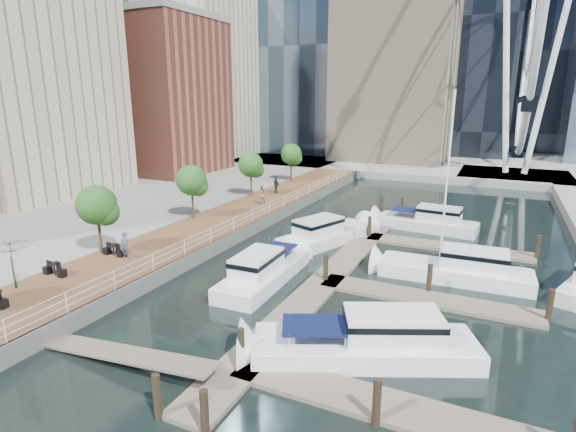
{
  "coord_description": "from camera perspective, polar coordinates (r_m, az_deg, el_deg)",
  "views": [
    {
      "loc": [
        11.9,
        -16.27,
        11.02
      ],
      "look_at": [
        -1.08,
        11.22,
        3.0
      ],
      "focal_mm": 28.0,
      "sensor_mm": 36.0,
      "label": 1
    }
  ],
  "objects": [
    {
      "name": "pier",
      "position": [
        69.11,
        26.78,
        4.44
      ],
      "size": [
        14.0,
        12.0,
        1.0
      ],
      "primitive_type": "cube",
      "color": "gray",
      "rests_on": "ground"
    },
    {
      "name": "land_far",
      "position": [
        119.33,
        19.69,
        8.87
      ],
      "size": [
        200.0,
        114.0,
        1.0
      ],
      "primitive_type": "cube",
      "color": "gray",
      "rests_on": "ground"
    },
    {
      "name": "land_inland",
      "position": [
        58.16,
        -31.04,
        2.22
      ],
      "size": [
        48.0,
        90.0,
        1.0
      ],
      "primitive_type": "cube",
      "color": "gray",
      "rests_on": "ground"
    },
    {
      "name": "cafe_tables",
      "position": [
        28.18,
        -30.24,
        -7.36
      ],
      "size": [
        2.5,
        13.7,
        0.74
      ],
      "color": "black",
      "rests_on": "ground"
    },
    {
      "name": "street_trees",
      "position": [
        38.79,
        -12.16,
        4.45
      ],
      "size": [
        2.6,
        42.6,
        4.6
      ],
      "color": "#3F2B1C",
      "rests_on": "ground"
    },
    {
      "name": "midrise_condos",
      "position": [
        62.69,
        -22.14,
        15.93
      ],
      "size": [
        19.0,
        67.0,
        28.0
      ],
      "color": "#BCAD8E",
      "rests_on": "ground"
    },
    {
      "name": "yacht_foreground",
      "position": [
        20.89,
        9.64,
        -17.29
      ],
      "size": [
        10.87,
        6.99,
        2.15
      ],
      "primitive_type": null,
      "rotation": [
        0.0,
        0.0,
        2.0
      ],
      "color": "white",
      "rests_on": "ground"
    },
    {
      "name": "floating_docks",
      "position": [
        28.56,
        15.67,
        -7.43
      ],
      "size": [
        16.0,
        34.0,
        2.6
      ],
      "color": "#6D6051",
      "rests_on": "ground"
    },
    {
      "name": "boardwalk",
      "position": [
        39.06,
        -8.17,
        -1.0
      ],
      "size": [
        6.0,
        60.0,
        1.0
      ],
      "primitive_type": "cube",
      "color": "brown",
      "rests_on": "ground"
    },
    {
      "name": "pedestrian_far",
      "position": [
        48.74,
        -1.5,
        4.01
      ],
      "size": [
        1.14,
        0.98,
        1.84
      ],
      "primitive_type": "imported",
      "rotation": [
        0.0,
        0.0,
        2.54
      ],
      "color": "#2F363B",
      "rests_on": "boardwalk"
    },
    {
      "name": "ground",
      "position": [
        22.97,
        -9.86,
        -14.12
      ],
      "size": [
        520.0,
        520.0,
        0.0
      ],
      "primitive_type": "plane",
      "color": "black",
      "rests_on": "ground"
    },
    {
      "name": "pedestrian_near",
      "position": [
        30.57,
        -19.99,
        -3.52
      ],
      "size": [
        0.69,
        0.49,
        1.79
      ],
      "primitive_type": "imported",
      "rotation": [
        0.0,
        0.0,
        0.1
      ],
      "color": "#4C4F66",
      "rests_on": "boardwalk"
    },
    {
      "name": "moored_yachts",
      "position": [
        29.96,
        18.02,
        -7.57
      ],
      "size": [
        24.79,
        34.85,
        11.5
      ],
      "color": "white",
      "rests_on": "ground"
    },
    {
      "name": "pedestrian_mid",
      "position": [
        43.59,
        -3.42,
        2.72
      ],
      "size": [
        1.14,
        1.15,
        1.88
      ],
      "primitive_type": "imported",
      "rotation": [
        0.0,
        0.0,
        -2.3
      ],
      "color": "#88705E",
      "rests_on": "boardwalk"
    },
    {
      "name": "seawall",
      "position": [
        37.54,
        -4.34,
        -1.54
      ],
      "size": [
        0.25,
        60.0,
        1.0
      ],
      "primitive_type": "cube",
      "color": "#595954",
      "rests_on": "ground"
    },
    {
      "name": "railing",
      "position": [
        37.31,
        -4.5,
        -0.01
      ],
      "size": [
        0.1,
        60.0,
        1.05
      ],
      "primitive_type": null,
      "color": "white",
      "rests_on": "boardwalk"
    }
  ]
}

